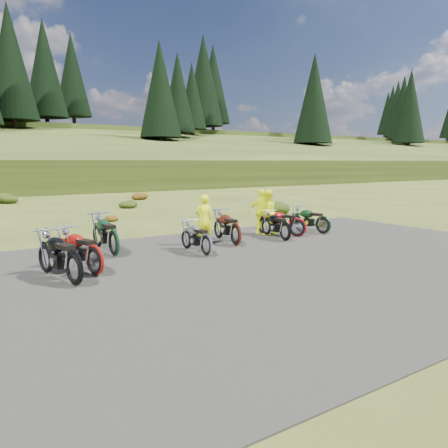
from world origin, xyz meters
TOP-DOWN VIEW (x-y plane):
  - ground at (0.00, 0.00)m, footprint 300.00×300.00m
  - gravel_pad at (0.00, -2.00)m, footprint 20.00×12.00m
  - hill_slope at (0.00, 50.00)m, footprint 300.00×45.97m
  - conifer_23 at (3.00, 62.00)m, footprint 7.48×7.48m
  - conifer_24 at (9.00, 68.00)m, footprint 7.04×7.04m
  - conifer_25 at (15.00, 74.00)m, footprint 6.60×6.60m
  - conifer_26 at (21.00, 49.00)m, footprint 6.16×6.16m
  - conifer_27 at (27.00, 55.00)m, footprint 5.72×5.72m
  - conifer_28 at (33.00, 61.00)m, footprint 5.28×5.28m
  - conifer_29 at (39.00, 67.00)m, footprint 7.92×7.92m
  - conifer_30 at (45.00, 73.00)m, footprint 7.48×7.48m
  - conifer_31 at (51.00, 48.00)m, footprint 7.04×7.04m
  - conifer_32 at (57.00, 54.00)m, footprint 6.60×6.60m
  - conifer_33 at (63.00, 60.00)m, footprint 6.16×6.16m
  - conifer_34 at (69.00, 66.00)m, footprint 5.72×5.72m
  - conifer_35 at (75.00, 72.00)m, footprint 5.28×5.28m
  - conifer_36 at (81.00, 78.00)m, footprint 7.92×7.92m
  - conifer_37 at (87.00, 53.00)m, footprint 7.48×7.48m
  - conifer_38 at (93.00, 59.00)m, footprint 7.04×7.04m
  - conifer_39 at (99.00, 65.00)m, footprint 6.60×6.60m
  - conifer_40 at (105.00, 71.00)m, footprint 6.16×6.16m
  - conifer_41 at (111.00, 77.00)m, footprint 5.72×5.72m
  - shrub_3 at (-3.30, 21.90)m, footprint 1.56×1.56m
  - shrub_4 at (-0.40, 9.20)m, footprint 0.77×0.77m
  - shrub_5 at (2.50, 14.50)m, footprint 1.03×1.03m
  - shrub_6 at (5.40, 19.80)m, footprint 1.30×1.30m
  - shrub_7 at (8.30, 7.10)m, footprint 1.56×1.56m
  - shrub_8 at (11.20, 12.40)m, footprint 0.77×0.77m
  - motorcycle_0 at (-4.74, -1.19)m, footprint 1.23×2.43m
  - motorcycle_1 at (-4.07, -0.54)m, footprint 1.30×2.31m
  - motorcycle_2 at (-2.91, 1.37)m, footprint 0.80×2.35m
  - motorcycle_3 at (-0.58, -0.16)m, footprint 0.66×1.94m
  - motorcycle_4 at (1.11, 0.73)m, footprint 1.07×2.29m
  - motorcycle_5 at (3.11, 0.50)m, footprint 0.92×2.04m
  - motorcycle_6 at (4.08, 0.91)m, footprint 1.56×2.11m
  - motorcycle_7 at (5.39, 0.84)m, footprint 1.05×2.11m
  - person_middle at (0.28, 1.45)m, footprint 0.70×0.54m
  - person_right_a at (3.43, 1.94)m, footprint 0.95×0.80m
  - person_right_b at (3.40, 2.24)m, footprint 1.12×0.79m

SIDE VIEW (x-z plane):
  - ground at x=0.00m, z-range 0.00..0.00m
  - gravel_pad at x=0.00m, z-range -0.02..0.02m
  - hill_slope at x=0.00m, z-range -4.69..4.69m
  - motorcycle_0 at x=-4.74m, z-range -0.61..0.61m
  - motorcycle_1 at x=-4.07m, z-range -0.57..0.57m
  - motorcycle_2 at x=-2.91m, z-range -0.61..0.61m
  - motorcycle_3 at x=-0.58m, z-range -0.51..0.51m
  - motorcycle_4 at x=1.11m, z-range -0.58..0.58m
  - motorcycle_5 at x=3.11m, z-range -0.52..0.52m
  - motorcycle_6 at x=4.08m, z-range -0.53..0.53m
  - motorcycle_7 at x=5.39m, z-range -0.53..0.53m
  - shrub_4 at x=-0.40m, z-range 0.00..0.45m
  - shrub_8 at x=11.20m, z-range 0.00..0.45m
  - shrub_5 at x=2.50m, z-range 0.00..0.61m
  - shrub_6 at x=5.40m, z-range 0.00..0.77m
  - shrub_3 at x=-3.30m, z-range 0.00..0.92m
  - shrub_7 at x=8.30m, z-range 0.00..0.92m
  - person_middle at x=0.28m, z-range 0.00..1.72m
  - person_right_a at x=3.43m, z-range 0.00..1.75m
  - person_right_b at x=3.40m, z-range 0.00..1.77m
  - conifer_26 at x=21.00m, z-range 5.37..21.37m
  - conifer_27 at x=27.00m, z-range 6.56..21.56m
  - conifer_31 at x=51.00m, z-range 5.18..23.18m
  - conifer_28 at x=33.00m, z-range 7.76..21.76m
  - conifer_32 at x=57.00m, z-range 6.37..23.37m
  - conifer_33 at x=63.00m, z-range 7.56..23.56m
  - conifer_37 at x=87.00m, z-range 6.17..25.17m
  - conifer_34 at x=69.00m, z-range 8.76..23.76m
  - conifer_38 at x=93.00m, z-range 7.37..25.37m
  - conifer_35 at x=75.00m, z-range 9.95..23.95m
  - conifer_39 at x=99.00m, z-range 8.56..25.56m
  - conifer_23 at x=3.00m, z-range 7.97..26.97m
  - conifer_41 at x=111.00m, z-range 10.15..25.15m
  - conifer_40 at x=105.00m, z-range 9.76..25.76m
  - conifer_24 at x=9.00m, z-range 9.16..27.16m
  - conifer_25 at x=15.00m, z-range 10.16..27.16m
  - conifer_29 at x=39.00m, z-range 8.97..28.97m
  - conifer_30 at x=45.00m, z-range 10.16..29.16m
  - conifer_36 at x=81.00m, z-range 10.16..30.16m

